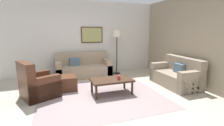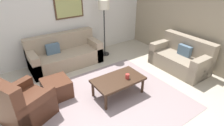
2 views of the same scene
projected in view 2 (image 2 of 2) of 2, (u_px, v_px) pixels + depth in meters
The scene contains 12 objects.
ground_plane at pixel (108, 101), 3.87m from camera, with size 8.00×8.00×0.00m, color #B2A893.
rear_partition at pixel (57, 12), 5.10m from camera, with size 6.00×0.12×2.80m, color silver.
stone_feature_panel at pixel (204, 16), 4.72m from camera, with size 0.12×5.20×2.80m, color gray.
area_rug at pixel (108, 101), 3.87m from camera, with size 3.13×2.66×0.01m, color gray.
couch_main at pixel (65, 55), 5.22m from camera, with size 1.98×0.86×0.88m.
couch_loveseat at pixel (181, 58), 5.01m from camera, with size 0.83×1.52×0.88m.
armchair_leather at pixel (22, 107), 3.28m from camera, with size 1.06×1.06×0.95m.
ottoman at pixel (57, 88), 3.96m from camera, with size 0.56×0.56×0.40m, color #4C2819.
coffee_table at pixel (118, 81), 3.93m from camera, with size 1.10×0.64×0.41m.
cup at pixel (127, 76), 3.89m from camera, with size 0.09×0.09×0.11m, color #B2332D.
lamp_standing at pixel (104, 11), 5.28m from camera, with size 0.32×0.32×1.71m.
framed_artwork at pixel (69, 7), 5.16m from camera, with size 0.85×0.04×0.62m.
Camera 2 is at (-1.65, -2.54, 2.55)m, focal length 29.10 mm.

